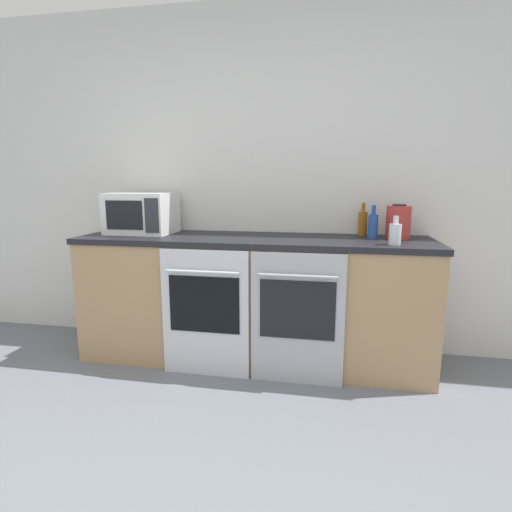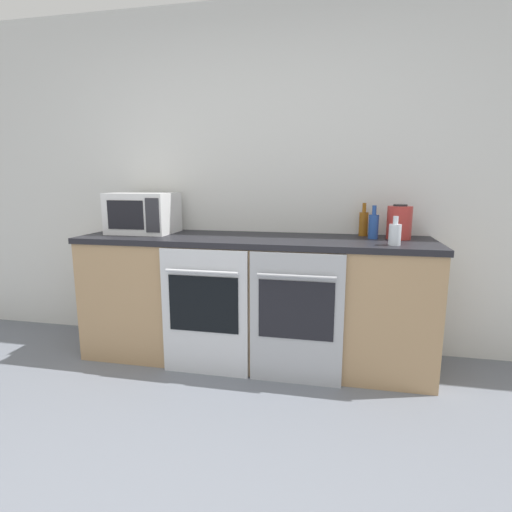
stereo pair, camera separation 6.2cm
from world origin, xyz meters
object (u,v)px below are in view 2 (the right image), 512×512
object	(u,v)px
oven_left	(204,312)
bottle_blue	(373,226)
microwave	(143,213)
oven_right	(296,319)
bottle_clear	(395,234)
kettle	(399,222)
bottle_amber	(364,223)

from	to	relation	value
oven_left	bottle_blue	size ratio (longest dim) A/B	3.78
microwave	oven_right	bearing A→B (deg)	-17.96
bottle_clear	kettle	bearing A→B (deg)	78.01
oven_right	bottle_clear	distance (m)	0.81
oven_left	kettle	size ratio (longest dim) A/B	3.66
bottle_amber	bottle_clear	bearing A→B (deg)	-68.04
kettle	microwave	bearing A→B (deg)	-178.47
bottle_blue	kettle	xyz separation A→B (m)	(0.17, 0.03, 0.02)
bottle_amber	bottle_clear	distance (m)	0.45
oven_right	kettle	bearing A→B (deg)	34.54
oven_right	bottle_clear	xyz separation A→B (m)	(0.59, 0.15, 0.54)
microwave	bottle_amber	world-z (taller)	microwave
bottle_blue	bottle_amber	xyz separation A→B (m)	(-0.06, 0.14, 0.00)
oven_left	kettle	world-z (taller)	kettle
microwave	bottle_blue	world-z (taller)	microwave
microwave	kettle	distance (m)	1.87
oven_left	microwave	distance (m)	0.96
bottle_blue	oven_right	bearing A→B (deg)	-138.62
bottle_amber	bottle_clear	xyz separation A→B (m)	(0.17, -0.41, -0.02)
bottle_amber	kettle	size ratio (longest dim) A/B	1.00
bottle_clear	oven_right	bearing A→B (deg)	-165.50
oven_left	bottle_amber	world-z (taller)	bottle_amber
microwave	bottle_blue	size ratio (longest dim) A/B	2.04
oven_left	bottle_clear	xyz separation A→B (m)	(1.20, 0.15, 0.54)
bottle_amber	kettle	bearing A→B (deg)	-27.29
bottle_amber	bottle_clear	world-z (taller)	bottle_amber
oven_left	microwave	size ratio (longest dim) A/B	1.85
bottle_amber	kettle	xyz separation A→B (m)	(0.23, -0.12, 0.02)
kettle	bottle_amber	bearing A→B (deg)	152.71
bottle_clear	microwave	bearing A→B (deg)	172.29
microwave	bottle_clear	world-z (taller)	microwave
oven_right	bottle_clear	size ratio (longest dim) A/B	4.81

